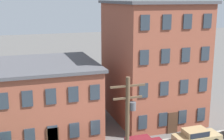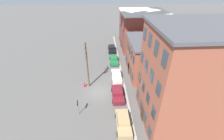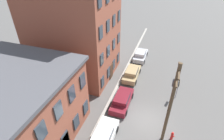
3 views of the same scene
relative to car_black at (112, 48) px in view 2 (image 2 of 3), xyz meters
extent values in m
plane|color=#565451|center=(16.73, -3.17, -0.75)|extent=(200.00, 200.00, 0.00)
cube|color=#9E998E|center=(16.73, 1.33, -0.67)|extent=(56.00, 0.36, 0.16)
cube|color=brown|center=(-2.87, 8.51, 3.87)|extent=(11.70, 11.36, 9.25)
cube|color=silver|center=(-2.87, 8.51, 8.65)|extent=(12.20, 11.86, 0.30)
cube|color=#2D3842|center=(-7.25, 2.77, 0.79)|extent=(0.90, 0.10, 1.40)
cube|color=#2D3842|center=(-7.25, 2.77, 3.87)|extent=(0.90, 0.10, 1.40)
cube|color=#2D3842|center=(-7.25, 2.77, 6.96)|extent=(0.90, 0.10, 1.40)
cube|color=#2D3842|center=(-4.33, 2.77, 0.79)|extent=(0.90, 0.10, 1.40)
cube|color=#2D3842|center=(-4.33, 2.77, 3.87)|extent=(0.90, 0.10, 1.40)
cube|color=#2D3842|center=(-4.33, 2.77, 6.96)|extent=(0.90, 0.10, 1.40)
cube|color=#2D3842|center=(-1.40, 2.77, 0.79)|extent=(0.90, 0.10, 1.40)
cube|color=#2D3842|center=(-1.40, 2.77, 3.87)|extent=(0.90, 0.10, 1.40)
cube|color=#2D3842|center=(-1.40, 2.77, 6.96)|extent=(0.90, 0.10, 1.40)
cube|color=#2D3842|center=(1.52, 2.77, 0.79)|extent=(0.90, 0.10, 1.40)
cube|color=#2D3842|center=(1.52, 2.77, 3.87)|extent=(0.90, 0.10, 1.40)
cube|color=#2D3842|center=(1.52, 2.77, 6.96)|extent=(0.90, 0.10, 1.40)
cube|color=#472D1E|center=(-2.87, 2.77, 0.35)|extent=(1.10, 0.10, 2.20)
cube|color=brown|center=(10.99, 7.66, 2.63)|extent=(9.74, 9.66, 6.76)
cube|color=#4C4C51|center=(10.99, 7.66, 6.16)|extent=(10.24, 10.16, 0.30)
cube|color=#2D3842|center=(7.10, 2.77, 0.94)|extent=(0.90, 0.10, 1.40)
cube|color=#2D3842|center=(7.10, 2.77, 4.32)|extent=(0.90, 0.10, 1.40)
cube|color=#2D3842|center=(9.05, 2.77, 0.94)|extent=(0.90, 0.10, 1.40)
cube|color=#2D3842|center=(9.05, 2.77, 4.32)|extent=(0.90, 0.10, 1.40)
cube|color=#2D3842|center=(10.99, 2.77, 0.94)|extent=(0.90, 0.10, 1.40)
cube|color=#2D3842|center=(10.99, 2.77, 4.32)|extent=(0.90, 0.10, 1.40)
cube|color=#2D3842|center=(12.94, 2.77, 0.94)|extent=(0.90, 0.10, 1.40)
cube|color=#2D3842|center=(12.94, 2.77, 4.32)|extent=(0.90, 0.10, 1.40)
cube|color=#2D3842|center=(14.89, 2.77, 0.94)|extent=(0.90, 0.10, 1.40)
cube|color=#2D3842|center=(14.89, 2.77, 4.32)|extent=(0.90, 0.10, 1.40)
cube|color=#472D1E|center=(10.99, 2.77, 0.35)|extent=(1.10, 0.10, 2.20)
cube|color=brown|center=(22.90, 7.92, 5.61)|extent=(8.72, 10.18, 12.71)
cube|color=#4C4C51|center=(22.90, 7.92, 12.12)|extent=(9.22, 10.68, 0.30)
cube|color=#2D3842|center=(19.63, 2.77, 0.84)|extent=(0.90, 0.10, 1.40)
cube|color=#2D3842|center=(19.63, 2.77, 4.02)|extent=(0.90, 0.10, 1.40)
cube|color=#2D3842|center=(19.63, 2.77, 7.20)|extent=(0.90, 0.10, 1.40)
cube|color=#2D3842|center=(19.63, 2.77, 10.38)|extent=(0.90, 0.10, 1.40)
cube|color=#2D3842|center=(21.81, 2.77, 0.84)|extent=(0.90, 0.10, 1.40)
cube|color=#2D3842|center=(21.81, 2.77, 4.02)|extent=(0.90, 0.10, 1.40)
cube|color=#2D3842|center=(21.81, 2.77, 7.20)|extent=(0.90, 0.10, 1.40)
cube|color=#2D3842|center=(21.81, 2.77, 10.38)|extent=(0.90, 0.10, 1.40)
cube|color=#2D3842|center=(23.99, 2.77, 0.84)|extent=(0.90, 0.10, 1.40)
cube|color=#2D3842|center=(23.99, 2.77, 4.02)|extent=(0.90, 0.10, 1.40)
cube|color=#2D3842|center=(23.99, 2.77, 7.20)|extent=(0.90, 0.10, 1.40)
cube|color=#2D3842|center=(23.99, 2.77, 10.38)|extent=(0.90, 0.10, 1.40)
cube|color=#2D3842|center=(26.17, 2.77, 0.84)|extent=(0.90, 0.10, 1.40)
cube|color=#2D3842|center=(26.17, 2.77, 4.02)|extent=(0.90, 0.10, 1.40)
cube|color=#2D3842|center=(26.17, 2.77, 7.20)|extent=(0.90, 0.10, 1.40)
cube|color=#2D3842|center=(26.17, 2.77, 10.38)|extent=(0.90, 0.10, 1.40)
cube|color=#472D1E|center=(22.90, 2.77, 0.35)|extent=(1.10, 0.10, 2.20)
cube|color=black|center=(0.07, 0.00, -0.22)|extent=(4.40, 1.80, 0.70)
cube|color=black|center=(-0.13, 0.00, 0.41)|extent=(2.20, 1.51, 0.55)
cube|color=#1E232D|center=(-0.13, 0.00, 0.41)|extent=(2.02, 1.58, 0.48)
cylinder|color=black|center=(1.52, 0.85, -0.42)|extent=(0.66, 0.22, 0.66)
cylinder|color=black|center=(1.52, -0.85, -0.42)|extent=(0.66, 0.22, 0.66)
cylinder|color=black|center=(-1.38, 0.85, -0.42)|extent=(0.66, 0.22, 0.66)
cylinder|color=black|center=(-1.38, -0.85, -0.42)|extent=(0.66, 0.22, 0.66)
cube|color=#1E6638|center=(6.29, 0.10, -0.22)|extent=(4.40, 1.80, 0.70)
cube|color=#1E6638|center=(6.09, 0.10, 0.41)|extent=(2.20, 1.51, 0.55)
cube|color=#1E232D|center=(6.09, 0.10, 0.41)|extent=(2.02, 1.58, 0.48)
cylinder|color=black|center=(7.74, 0.95, -0.42)|extent=(0.66, 0.22, 0.66)
cylinder|color=black|center=(7.74, -0.75, -0.42)|extent=(0.66, 0.22, 0.66)
cylinder|color=black|center=(4.84, 0.95, -0.42)|extent=(0.66, 0.22, 0.66)
cylinder|color=black|center=(4.84, -0.75, -0.42)|extent=(0.66, 0.22, 0.66)
cube|color=silver|center=(12.92, 0.13, -0.22)|extent=(4.40, 1.80, 0.70)
cube|color=silver|center=(12.72, 0.13, 0.41)|extent=(2.20, 1.51, 0.55)
cube|color=#1E232D|center=(12.72, 0.13, 0.41)|extent=(2.02, 1.58, 0.48)
cylinder|color=black|center=(14.37, 0.98, -0.42)|extent=(0.66, 0.22, 0.66)
cylinder|color=black|center=(14.37, -0.72, -0.42)|extent=(0.66, 0.22, 0.66)
cylinder|color=black|center=(11.47, 0.98, -0.42)|extent=(0.66, 0.22, 0.66)
cylinder|color=black|center=(11.47, -0.72, -0.42)|extent=(0.66, 0.22, 0.66)
cube|color=maroon|center=(18.19, -0.17, -0.22)|extent=(4.40, 1.80, 0.70)
cube|color=maroon|center=(17.99, -0.17, 0.41)|extent=(2.20, 1.51, 0.55)
cube|color=#1E232D|center=(17.99, -0.17, 0.41)|extent=(2.02, 1.58, 0.48)
cylinder|color=black|center=(19.64, 0.68, -0.42)|extent=(0.66, 0.22, 0.66)
cylinder|color=black|center=(19.64, -1.02, -0.42)|extent=(0.66, 0.22, 0.66)
cylinder|color=black|center=(16.74, 0.68, -0.42)|extent=(0.66, 0.22, 0.66)
cylinder|color=black|center=(16.74, -1.02, -0.42)|extent=(0.66, 0.22, 0.66)
cube|color=tan|center=(23.94, 0.03, -0.22)|extent=(4.40, 1.80, 0.70)
cube|color=tan|center=(23.74, 0.03, 0.41)|extent=(2.20, 1.51, 0.55)
cube|color=#1E232D|center=(23.74, 0.03, 0.41)|extent=(2.02, 1.58, 0.48)
cylinder|color=black|center=(25.39, 0.88, -0.42)|extent=(0.66, 0.22, 0.66)
cylinder|color=black|center=(25.39, -0.82, -0.42)|extent=(0.66, 0.22, 0.66)
cylinder|color=black|center=(22.49, 0.88, -0.42)|extent=(0.66, 0.22, 0.66)
cylinder|color=black|center=(22.49, -0.82, -0.42)|extent=(0.66, 0.22, 0.66)
cylinder|color=slate|center=(21.49, -6.06, 0.48)|extent=(0.08, 0.08, 2.46)
cube|color=yellow|center=(21.49, -6.09, 1.36)|extent=(0.99, 0.03, 0.99)
cube|color=black|center=(21.49, -6.08, 1.36)|extent=(1.06, 0.02, 1.06)
cylinder|color=brown|center=(14.97, -5.05, 3.44)|extent=(0.28, 0.28, 8.37)
cube|color=brown|center=(14.97, -5.05, 7.02)|extent=(2.40, 0.12, 0.12)
cube|color=brown|center=(14.97, -5.05, 6.22)|extent=(2.00, 0.12, 0.12)
cylinder|color=#515156|center=(15.32, -5.05, 5.62)|extent=(0.44, 0.44, 0.55)
cylinder|color=red|center=(15.23, -5.88, -0.35)|extent=(0.24, 0.24, 0.80)
sphere|color=red|center=(15.23, -5.88, 0.10)|extent=(0.22, 0.22, 0.22)
cylinder|color=red|center=(15.23, -6.04, -0.30)|extent=(0.10, 0.12, 0.10)
camera|label=1|loc=(7.93, -22.99, 12.54)|focal=50.00mm
camera|label=2|loc=(36.87, -2.25, 16.06)|focal=24.00mm
camera|label=3|loc=(3.64, -3.88, 13.77)|focal=28.00mm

